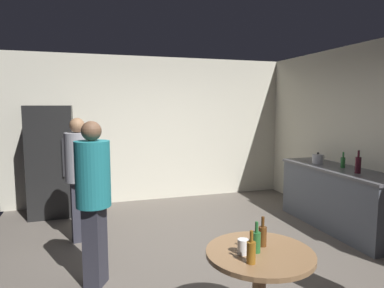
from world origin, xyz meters
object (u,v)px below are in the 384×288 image
wine_bottle_on_counter (358,165)px  beer_bottle_on_counter (343,162)px  foreground_table (260,265)px  beer_bottle_green (256,241)px  person_in_gray_shirt (79,170)px  plastic_cup_white (243,247)px  beer_bottle_brown (263,235)px  person_in_teal_shirt (93,191)px  kettle (318,159)px  beer_bottle_amber (251,251)px  refrigerator (51,161)px

wine_bottle_on_counter → beer_bottle_on_counter: size_ratio=1.35×
foreground_table → beer_bottle_green: bearing=-169.1°
beer_bottle_green → person_in_gray_shirt: person_in_gray_shirt is taller
beer_bottle_on_counter → person_in_gray_shirt: (-3.66, 0.63, -0.02)m
plastic_cup_white → person_in_gray_shirt: size_ratio=0.07×
wine_bottle_on_counter → beer_bottle_on_counter: 0.42m
beer_bottle_brown → beer_bottle_green: size_ratio=1.00×
person_in_teal_shirt → plastic_cup_white: bearing=-24.0°
kettle → person_in_gray_shirt: bearing=176.7°
beer_bottle_amber → beer_bottle_on_counter: bearing=38.8°
kettle → plastic_cup_white: size_ratio=2.22×
beer_bottle_on_counter → plastic_cup_white: size_ratio=2.09×
beer_bottle_amber → kettle: bearing=45.5°
refrigerator → beer_bottle_green: bearing=-65.6°
refrigerator → person_in_gray_shirt: bearing=-70.7°
refrigerator → person_in_teal_shirt: refrigerator is taller
wine_bottle_on_counter → plastic_cup_white: 2.82m
kettle → plastic_cup_white: 3.32m
refrigerator → beer_bottle_amber: 4.27m
beer_bottle_amber → person_in_teal_shirt: 1.73m
foreground_table → beer_bottle_green: (-0.03, -0.01, 0.19)m
kettle → wine_bottle_on_counter: 0.82m
plastic_cup_white → person_in_gray_shirt: person_in_gray_shirt is taller
wine_bottle_on_counter → beer_bottle_amber: size_ratio=1.35×
wine_bottle_on_counter → beer_bottle_green: bearing=-147.2°
person_in_gray_shirt → kettle: bearing=78.4°
wine_bottle_on_counter → kettle: bearing=90.1°
wine_bottle_on_counter → beer_bottle_amber: (-2.40, -1.62, -0.20)m
beer_bottle_green → foreground_table: bearing=10.9°
beer_bottle_brown → plastic_cup_white: (-0.20, -0.08, -0.03)m
beer_bottle_amber → beer_bottle_green: size_ratio=1.00×
person_in_teal_shirt → person_in_gray_shirt: 1.25m
person_in_teal_shirt → person_in_gray_shirt: size_ratio=1.01×
refrigerator → plastic_cup_white: 4.13m
refrigerator → beer_bottle_brown: size_ratio=7.83×
refrigerator → beer_bottle_brown: refrigerator is taller
beer_bottle_on_counter → foreground_table: 3.03m
person_in_teal_shirt → beer_bottle_green: bearing=-21.2°
refrigerator → beer_bottle_amber: bearing=-67.8°
beer_bottle_green → plastic_cup_white: (-0.11, 0.00, -0.03)m
kettle → person_in_teal_shirt: bearing=-163.1°
beer_bottle_amber → beer_bottle_brown: bearing=47.3°
beer_bottle_brown → person_in_teal_shirt: 1.70m
refrigerator → kettle: (4.01, -1.51, 0.07)m
person_in_gray_shirt → wine_bottle_on_counter: bearing=65.6°
foreground_table → beer_bottle_green: beer_bottle_green is taller
wine_bottle_on_counter → person_in_gray_shirt: person_in_gray_shirt is taller
beer_bottle_brown → plastic_cup_white: size_ratio=2.09×
beer_bottle_on_counter → beer_bottle_amber: bearing=-141.2°
beer_bottle_on_counter → person_in_teal_shirt: person_in_teal_shirt is taller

